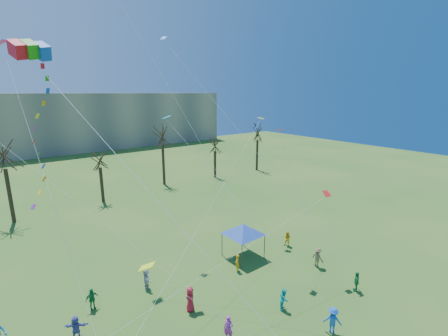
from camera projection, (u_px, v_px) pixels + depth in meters
distant_building at (120, 120)px, 90.57m from camera, size 60.00×14.00×15.00m
bare_tree_row at (92, 154)px, 43.17m from camera, size 69.26×9.22×10.80m
big_box_kite at (47, 138)px, 15.68m from camera, size 4.94×8.22×22.19m
canopy_tent_blue at (243, 229)px, 29.18m from camera, size 4.38×4.38×3.29m
festival_crowd at (182, 320)px, 20.27m from camera, size 26.86×13.35×1.84m
small_kites_aloft at (145, 119)px, 21.83m from camera, size 29.98×18.63×35.15m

